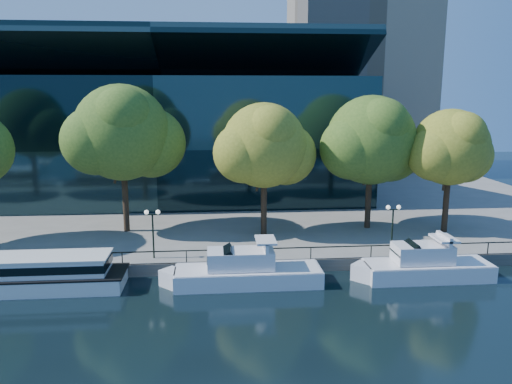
{
  "coord_description": "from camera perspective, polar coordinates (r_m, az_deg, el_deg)",
  "views": [
    {
      "loc": [
        2.26,
        -34.8,
        14.3
      ],
      "look_at": [
        5.95,
        8.0,
        5.64
      ],
      "focal_mm": 35.0,
      "sensor_mm": 36.0,
      "label": 1
    }
  ],
  "objects": [
    {
      "name": "lamp_2",
      "position": [
        43.28,
        15.38,
        -2.81
      ],
      "size": [
        1.26,
        0.36,
        4.03
      ],
      "color": "black",
      "rests_on": "promenade"
    },
    {
      "name": "railing",
      "position": [
        40.07,
        -7.97,
        -6.68
      ],
      "size": [
        88.2,
        0.08,
        0.99
      ],
      "color": "black",
      "rests_on": "promenade"
    },
    {
      "name": "promenade",
      "position": [
        72.54,
        -6.63,
        0.36
      ],
      "size": [
        90.0,
        67.08,
        1.0
      ],
      "color": "slate",
      "rests_on": "ground"
    },
    {
      "name": "tree_5",
      "position": [
        50.38,
        21.48,
        4.6
      ],
      "size": [
        8.96,
        7.35,
        11.77
      ],
      "color": "black",
      "rests_on": "promenade"
    },
    {
      "name": "convention_building",
      "position": [
        67.13,
        -10.32,
        6.27
      ],
      "size": [
        50.0,
        24.57,
        21.43
      ],
      "color": "black",
      "rests_on": "ground"
    },
    {
      "name": "tree_3",
      "position": [
        45.87,
        1.13,
        5.13
      ],
      "size": [
        9.77,
        8.01,
        12.37
      ],
      "color": "black",
      "rests_on": "promenade"
    },
    {
      "name": "tree_4",
      "position": [
        49.56,
        13.21,
        5.57
      ],
      "size": [
        10.74,
        8.81,
        13.01
      ],
      "color": "black",
      "rests_on": "promenade"
    },
    {
      "name": "tour_boat",
      "position": [
        40.78,
        -25.89,
        -8.33
      ],
      "size": [
        16.5,
        3.68,
        3.13
      ],
      "color": "silver",
      "rests_on": "ground"
    },
    {
      "name": "lamp_1",
      "position": [
        40.93,
        -11.73,
        -3.45
      ],
      "size": [
        1.26,
        0.36,
        4.03
      ],
      "color": "black",
      "rests_on": "promenade"
    },
    {
      "name": "tree_2",
      "position": [
        48.51,
        -14.86,
        6.35
      ],
      "size": [
        11.25,
        9.22,
        14.04
      ],
      "color": "black",
      "rests_on": "promenade"
    },
    {
      "name": "ground",
      "position": [
        37.69,
        -8.14,
        -11.02
      ],
      "size": [
        160.0,
        160.0,
        0.0
      ],
      "primitive_type": "plane",
      "color": "black",
      "rests_on": "ground"
    },
    {
      "name": "cruiser_far",
      "position": [
        41.03,
        18.44,
        -7.93
      ],
      "size": [
        10.9,
        3.02,
        3.56
      ],
      "color": "silver",
      "rests_on": "ground"
    },
    {
      "name": "cruiser_near",
      "position": [
        37.89,
        -1.66,
        -8.99
      ],
      "size": [
        12.2,
        3.14,
        3.53
      ],
      "color": "silver",
      "rests_on": "ground"
    }
  ]
}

